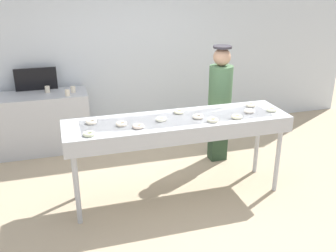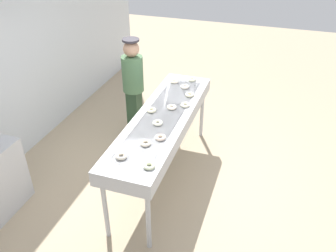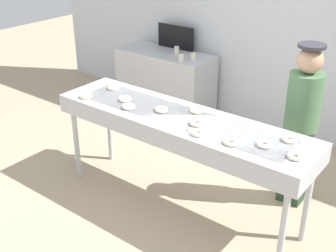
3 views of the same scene
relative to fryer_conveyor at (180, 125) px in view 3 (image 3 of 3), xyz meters
The scene contains 21 objects.
ground_plane 0.91m from the fryer_conveyor, ahead, with size 16.00×16.00×0.00m, color tan.
back_wall 2.37m from the fryer_conveyor, 90.00° to the left, with size 8.00×0.12×3.10m, color silver.
fryer_conveyor is the anchor object (origin of this frame).
sugar_donut_0 0.89m from the fryer_conveyor, ahead, with size 0.12×0.12×0.04m, color white.
sugar_donut_1 0.24m from the fryer_conveyor, behind, with size 0.12×0.12×0.04m, color white.
sugar_donut_2 0.99m from the fryer_conveyor, behind, with size 0.12×0.12×0.04m, color #EDE0C5.
sugar_donut_3 0.42m from the fryer_conveyor, 31.48° to the right, with size 0.12×0.12×0.04m, color #EFE8C7.
sugar_donut_4 0.22m from the fryer_conveyor, 69.10° to the left, with size 0.12×0.12×0.04m, color #F7EFC5.
sugar_donut_5 0.26m from the fryer_conveyor, 14.05° to the right, with size 0.12×0.12×0.04m, color #F1E1C7.
sugar_donut_6 0.54m from the fryer_conveyor, 163.12° to the right, with size 0.12×0.12×0.04m, color #FDE2C8.
sugar_donut_7 1.06m from the fryer_conveyor, 167.99° to the right, with size 0.12×0.12×0.04m, color #ECF2C2.
sugar_donut_8 1.17m from the fryer_conveyor, ahead, with size 0.12×0.12×0.04m, color #F3F2CA.
sugar_donut_9 0.69m from the fryer_conveyor, 15.93° to the right, with size 0.12×0.12×0.04m, color #F5EEC2.
sugar_donut_10 1.03m from the fryer_conveyor, ahead, with size 0.12×0.12×0.04m, color white.
sugar_donut_11 0.67m from the fryer_conveyor, behind, with size 0.12×0.12×0.04m, color #F4E4C9.
worker_baker 1.17m from the fryer_conveyor, 41.99° to the left, with size 0.33×0.33×1.66m.
prep_counter 2.48m from the fryer_conveyor, 131.13° to the left, with size 1.44×0.61×0.90m, color #B7BABF.
paper_cup_0 2.09m from the fryer_conveyor, 121.09° to the left, with size 0.07×0.07×0.09m, color beige.
paper_cup_1 2.01m from the fryer_conveyor, 125.54° to the left, with size 0.07×0.07×0.09m, color beige.
paper_cup_2 2.39m from the fryer_conveyor, 127.23° to the left, with size 0.07×0.07×0.09m, color beige.
menu_display 2.63m from the fryer_conveyor, 127.50° to the left, with size 0.62×0.04×0.34m, color black.
Camera 3 is at (2.16, -3.00, 2.71)m, focal length 46.89 mm.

